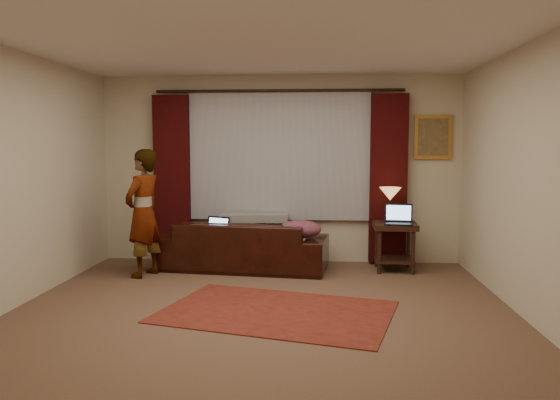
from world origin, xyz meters
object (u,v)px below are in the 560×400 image
object	(u,v)px
sofa	(243,236)
end_table	(394,247)
tiffany_lamp	(390,205)
person	(143,213)
laptop_sofa	(213,227)
laptop_table	(399,214)

from	to	relation	value
sofa	end_table	xyz separation A→B (m)	(1.99, 0.04, -0.13)
tiffany_lamp	person	bearing A→B (deg)	-168.62
laptop_sofa	tiffany_lamp	bearing A→B (deg)	28.39
sofa	person	distance (m)	1.33
sofa	tiffany_lamp	xyz separation A→B (m)	(1.94, 0.15, 0.41)
sofa	laptop_sofa	xyz separation A→B (m)	(-0.39, -0.08, 0.12)
end_table	laptop_table	size ratio (longest dim) A/B	1.65
person	laptop_sofa	bearing A→B (deg)	136.81
tiffany_lamp	person	world-z (taller)	person
tiffany_lamp	laptop_table	size ratio (longest dim) A/B	1.18
sofa	laptop_sofa	bearing A→B (deg)	17.73
laptop_sofa	laptop_table	world-z (taller)	laptop_table
end_table	tiffany_lamp	world-z (taller)	tiffany_lamp
laptop_sofa	tiffany_lamp	world-z (taller)	tiffany_lamp
sofa	end_table	bearing A→B (deg)	-172.18
sofa	tiffany_lamp	size ratio (longest dim) A/B	4.85
laptop_sofa	laptop_table	bearing A→B (deg)	22.33
tiffany_lamp	laptop_table	xyz separation A→B (m)	(0.08, -0.25, -0.10)
end_table	laptop_table	bearing A→B (deg)	-80.14
laptop_table	person	size ratio (longest dim) A/B	0.24
person	tiffany_lamp	bearing A→B (deg)	121.20
end_table	laptop_table	world-z (taller)	laptop_table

